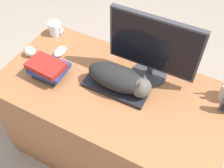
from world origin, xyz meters
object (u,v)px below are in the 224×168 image
Objects in this scene: keyboard at (116,86)px; book_stack at (48,69)px; monitor at (153,47)px; coffee_mug at (55,29)px; computer_mouse at (60,51)px; baseball at (30,51)px; cat at (121,79)px.

keyboard is 0.42m from book_stack.
book_stack is at bearing -152.41° from monitor.
monitor reaches higher than keyboard.
computer_mouse is at bearing -47.60° from coffee_mug.
computer_mouse is 0.92× the size of coffee_mug.
computer_mouse is at bearing 168.91° from keyboard.
keyboard is 0.62m from baseball.
keyboard is 0.31m from monitor.
cat is at bearing -10.48° from computer_mouse.
computer_mouse is (-0.59, -0.09, -0.20)m from monitor.
book_stack reaches higher than keyboard.
monitor is at bearing -4.95° from coffee_mug.
baseball is at bearing -147.65° from computer_mouse.
book_stack is (-0.44, -0.10, -0.03)m from cat.
computer_mouse is 0.49× the size of book_stack.
keyboard is at bearing 1.08° from baseball.
book_stack reaches higher than computer_mouse.
coffee_mug is (-0.60, 0.25, 0.04)m from keyboard.
computer_mouse is 1.57× the size of baseball.
keyboard is at bearing 13.67° from book_stack.
baseball reaches higher than computer_mouse.
monitor reaches higher than computer_mouse.
cat is (0.03, 0.00, 0.08)m from keyboard.
cat is 5.52× the size of baseball.
monitor is 4.76× the size of computer_mouse.
monitor is 4.40× the size of coffee_mug.
book_stack is (0.22, -0.09, 0.02)m from baseball.
cat is at bearing 12.82° from book_stack.
monitor is 0.76m from coffee_mug.
baseball is (-0.75, -0.19, -0.19)m from monitor.
cat is 0.50m from computer_mouse.
computer_mouse is 0.20m from book_stack.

